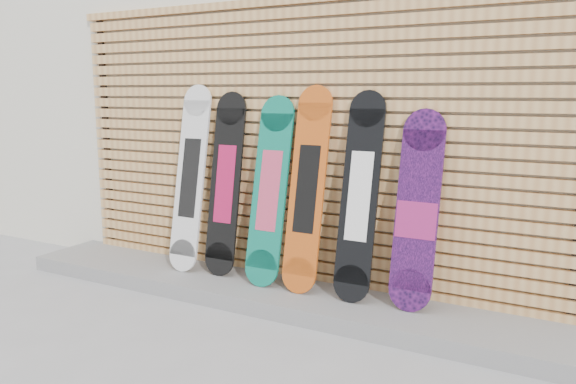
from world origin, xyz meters
name	(u,v)px	position (x,y,z in m)	size (l,w,h in m)	color
ground	(245,339)	(0.00, 0.00, 0.00)	(80.00, 80.00, 0.00)	gray
building	(453,73)	(0.50, 3.50, 1.80)	(12.00, 5.00, 3.60)	beige
concrete_step	(276,294)	(-0.15, 0.68, 0.06)	(4.60, 0.70, 0.12)	slate
slat_wall	(294,142)	(-0.15, 0.97, 1.21)	(4.26, 0.08, 2.29)	tan
snowboard_0	(190,178)	(-1.02, 0.78, 0.89)	(0.27, 0.33, 1.54)	silver
snowboard_1	(225,184)	(-0.68, 0.80, 0.86)	(0.27, 0.28, 1.48)	black
snowboard_2	(270,191)	(-0.25, 0.77, 0.84)	(0.29, 0.34, 1.45)	#0B6D58
snowboard_3	(307,189)	(0.07, 0.78, 0.88)	(0.27, 0.34, 1.53)	#BC4D14
snowboard_4	(360,196)	(0.48, 0.78, 0.86)	(0.27, 0.33, 1.49)	black
snowboard_5	(417,212)	(0.89, 0.80, 0.79)	(0.29, 0.30, 1.36)	black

